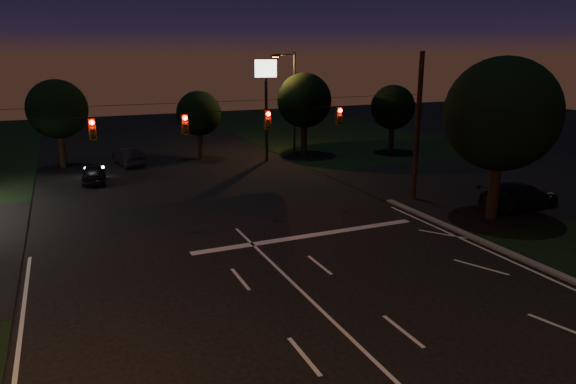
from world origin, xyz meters
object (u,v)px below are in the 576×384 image
car_cross (519,195)px  car_oncoming_b (128,156)px  tree_right_near (500,115)px  car_oncoming_a (93,174)px  utility_pole_right (413,199)px

car_cross → car_oncoming_b: bearing=34.9°
tree_right_near → car_oncoming_a: size_ratio=2.24×
car_cross → tree_right_near: bearing=96.2°
tree_right_near → car_oncoming_a: tree_right_near is taller
car_oncoming_b → utility_pole_right: bearing=120.7°
car_oncoming_a → car_cross: size_ratio=0.72×
utility_pole_right → tree_right_near: size_ratio=1.03×
car_cross → car_oncoming_a: bearing=46.9°
car_oncoming_a → car_oncoming_b: (3.03, 5.34, 0.06)m
tree_right_near → car_oncoming_a: 26.65m
utility_pole_right → car_cross: (4.45, -4.17, 0.78)m
car_oncoming_a → car_cross: (22.56, -16.64, 0.12)m
utility_pole_right → car_cross: size_ratio=1.67×
utility_pole_right → car_oncoming_b: bearing=130.2°
tree_right_near → car_oncoming_a: (-19.64, 17.31, -5.01)m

